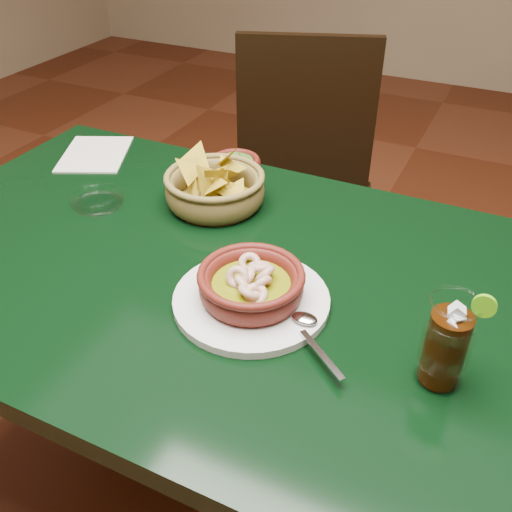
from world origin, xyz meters
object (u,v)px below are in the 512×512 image
at_px(chip_basket, 215,188).
at_px(dining_table, 195,299).
at_px(dining_chair, 301,192).
at_px(cola_drink, 446,343).
at_px(shrimp_plate, 252,288).

bearing_deg(chip_basket, dining_table, -73.70).
bearing_deg(dining_chair, dining_table, -85.21).
height_order(dining_table, dining_chair, dining_chair).
bearing_deg(cola_drink, shrimp_plate, 173.55).
bearing_deg(chip_basket, cola_drink, -29.30).
distance_m(dining_chair, shrimp_plate, 0.85).
bearing_deg(dining_chair, cola_drink, -57.15).
height_order(dining_table, shrimp_plate, shrimp_plate).
bearing_deg(dining_chair, shrimp_plate, -74.54).
bearing_deg(chip_basket, shrimp_plate, -50.63).
xyz_separation_m(shrimp_plate, chip_basket, (-0.21, 0.26, 0.01)).
bearing_deg(dining_chair, chip_basket, -89.53).
distance_m(dining_table, cola_drink, 0.50).
relative_size(dining_table, dining_chair, 1.27).
bearing_deg(shrimp_plate, chip_basket, 129.37).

